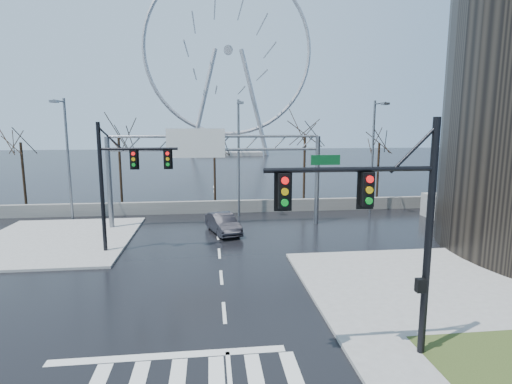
{
  "coord_description": "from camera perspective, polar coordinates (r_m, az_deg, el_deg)",
  "views": [
    {
      "loc": [
        -0.49,
        -15.75,
        7.67
      ],
      "look_at": [
        2.13,
        6.75,
        4.0
      ],
      "focal_mm": 28.0,
      "sensor_mm": 36.0,
      "label": 1
    }
  ],
  "objects": [
    {
      "name": "ground",
      "position": [
        17.53,
        -4.57,
        -16.79
      ],
      "size": [
        260.0,
        260.0,
        0.0
      ],
      "primitive_type": "plane",
      "color": "black",
      "rests_on": "ground"
    },
    {
      "name": "sidewalk_right_ext",
      "position": [
        21.97,
        22.88,
        -11.77
      ],
      "size": [
        12.0,
        10.0,
        0.15
      ],
      "primitive_type": "cube",
      "color": "gray",
      "rests_on": "ground"
    },
    {
      "name": "sidewalk_far",
      "position": [
        30.63,
        -26.64,
        -6.15
      ],
      "size": [
        10.0,
        12.0,
        0.15
      ],
      "primitive_type": "cube",
      "color": "gray",
      "rests_on": "ground"
    },
    {
      "name": "grass_strip",
      "position": [
        16.19,
        32.53,
        -19.99
      ],
      "size": [
        5.0,
        4.0,
        0.02
      ],
      "primitive_type": "cube",
      "color": "#36411B",
      "rests_on": "sidewalk_near"
    },
    {
      "name": "barrier_wall",
      "position": [
        36.45,
        -5.76,
        -2.1
      ],
      "size": [
        52.0,
        0.5,
        1.1
      ],
      "primitive_type": "cube",
      "color": "slate",
      "rests_on": "ground"
    },
    {
      "name": "signal_mast_near",
      "position": [
        13.29,
        18.63,
        -3.44
      ],
      "size": [
        5.52,
        0.41,
        8.0
      ],
      "color": "black",
      "rests_on": "ground"
    },
    {
      "name": "signal_mast_far",
      "position": [
        25.45,
        -18.82,
        2.31
      ],
      "size": [
        4.72,
        0.41,
        8.0
      ],
      "color": "black",
      "rests_on": "ground"
    },
    {
      "name": "sign_gantry",
      "position": [
        30.81,
        -6.44,
        4.51
      ],
      "size": [
        16.36,
        0.4,
        7.6
      ],
      "color": "slate",
      "rests_on": "ground"
    },
    {
      "name": "streetlight_left",
      "position": [
        35.85,
        -25.49,
        5.47
      ],
      "size": [
        0.5,
        2.55,
        10.0
      ],
      "color": "slate",
      "rests_on": "ground"
    },
    {
      "name": "streetlight_mid",
      "position": [
        34.05,
        -2.47,
        6.2
      ],
      "size": [
        0.5,
        2.55,
        10.0
      ],
      "color": "slate",
      "rests_on": "ground"
    },
    {
      "name": "streetlight_right",
      "position": [
        36.92,
        16.56,
        6.06
      ],
      "size": [
        0.5,
        2.55,
        10.0
      ],
      "color": "slate",
      "rests_on": "ground"
    },
    {
      "name": "tree_far_left",
      "position": [
        43.48,
        -30.53,
        5.18
      ],
      "size": [
        3.5,
        3.5,
        7.0
      ],
      "color": "black",
      "rests_on": "ground"
    },
    {
      "name": "tree_left",
      "position": [
        40.2,
        -18.99,
        6.3
      ],
      "size": [
        3.75,
        3.75,
        7.5
      ],
      "color": "black",
      "rests_on": "ground"
    },
    {
      "name": "tree_center",
      "position": [
        40.33,
        -5.98,
        5.61
      ],
      "size": [
        3.25,
        3.25,
        6.5
      ],
      "color": "black",
      "rests_on": "ground"
    },
    {
      "name": "tree_right",
      "position": [
        40.41,
        6.99,
        7.08
      ],
      "size": [
        3.9,
        3.9,
        7.8
      ],
      "color": "black",
      "rests_on": "ground"
    },
    {
      "name": "tree_far_right",
      "position": [
        43.49,
        17.16,
        5.83
      ],
      "size": [
        3.4,
        3.4,
        6.8
      ],
      "color": "black",
      "rests_on": "ground"
    },
    {
      "name": "ferris_wheel",
      "position": [
        112.41,
        -3.98,
        18.64
      ],
      "size": [
        45.0,
        6.0,
        50.91
      ],
      "color": "gray",
      "rests_on": "ground"
    },
    {
      "name": "car",
      "position": [
        29.39,
        -4.74,
        -4.49
      ],
      "size": [
        2.72,
        4.69,
        1.46
      ],
      "primitive_type": "imported",
      "rotation": [
        0.0,
        0.0,
        0.28
      ],
      "color": "black",
      "rests_on": "ground"
    }
  ]
}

